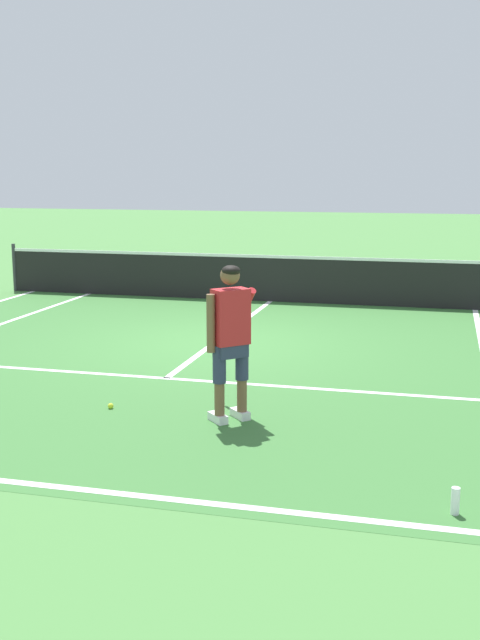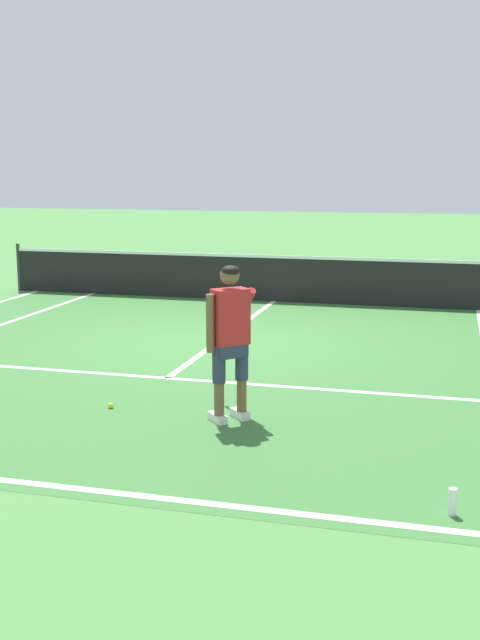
% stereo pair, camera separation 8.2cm
% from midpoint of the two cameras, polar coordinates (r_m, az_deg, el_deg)
% --- Properties ---
extents(ground_plane, '(80.00, 80.00, 0.00)m').
position_cam_midpoint_polar(ground_plane, '(12.53, -1.45, -1.62)').
color(ground_plane, '#477F3D').
extents(court_inner_surface, '(10.98, 10.44, 0.00)m').
position_cam_midpoint_polar(court_inner_surface, '(11.67, -2.74, -2.55)').
color(court_inner_surface, '#387033').
rests_on(court_inner_surface, ground).
extents(line_baseline, '(10.98, 0.10, 0.01)m').
position_cam_midpoint_polar(line_baseline, '(7.27, -15.15, -11.31)').
color(line_baseline, white).
rests_on(line_baseline, ground).
extents(line_service, '(8.23, 0.10, 0.01)m').
position_cam_midpoint_polar(line_service, '(10.40, -5.07, -4.22)').
color(line_service, white).
rests_on(line_service, ground).
extents(line_centre_service, '(0.10, 6.40, 0.01)m').
position_cam_midpoint_polar(line_centre_service, '(13.37, -0.36, -0.80)').
color(line_centre_service, white).
rests_on(line_centre_service, ground).
extents(tennis_net, '(11.96, 0.08, 1.07)m').
position_cam_midpoint_polar(tennis_net, '(16.35, 2.63, 3.07)').
color(tennis_net, '#333338').
rests_on(tennis_net, ground).
extents(tennis_player, '(0.73, 1.16, 1.71)m').
position_cam_midpoint_polar(tennis_player, '(8.43, -0.48, -0.86)').
color(tennis_player, white).
rests_on(tennis_player, ground).
extents(tennis_ball_near_feet, '(0.07, 0.07, 0.07)m').
position_cam_midpoint_polar(tennis_ball_near_feet, '(9.19, -9.10, -6.15)').
color(tennis_ball_near_feet, '#CCE02D').
rests_on(tennis_ball_near_feet, ground).
extents(water_bottle, '(0.07, 0.07, 0.22)m').
position_cam_midpoint_polar(water_bottle, '(6.61, 15.52, -12.60)').
color(water_bottle, white).
rests_on(water_bottle, ground).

